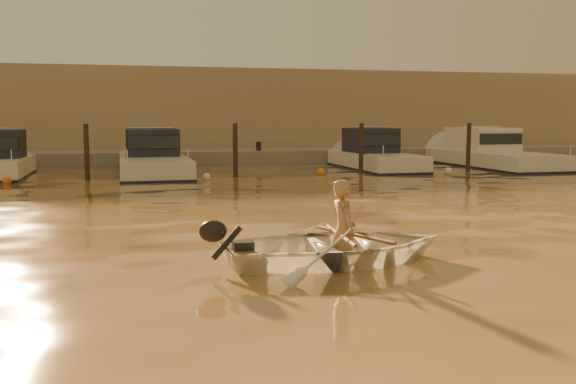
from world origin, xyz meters
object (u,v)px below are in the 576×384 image
object	(u,v)px
moored_boat_2	(153,158)
waterfront_building	(199,114)
moored_boat_1	(1,160)
moored_boat_5	(491,153)
dinghy	(337,247)
person	(343,231)
moored_boat_4	(376,155)

from	to	relation	value
moored_boat_2	waterfront_building	bearing A→B (deg)	74.20
moored_boat_1	moored_boat_2	size ratio (longest dim) A/B	0.68
moored_boat_1	moored_boat_5	bearing A→B (deg)	0.00
moored_boat_1	moored_boat_5	size ratio (longest dim) A/B	0.63
dinghy	person	xyz separation A→B (m)	(0.10, 0.00, 0.24)
moored_boat_4	moored_boat_1	bearing A→B (deg)	180.00
person	waterfront_building	distance (m)	27.74
moored_boat_2	dinghy	bearing A→B (deg)	-83.28
moored_boat_4	moored_boat_5	xyz separation A→B (m)	(5.61, 0.00, 0.00)
person	moored_boat_4	xyz separation A→B (m)	(7.36, 16.65, 0.14)
moored_boat_5	person	bearing A→B (deg)	-127.93
dinghy	moored_boat_1	size ratio (longest dim) A/B	0.61
dinghy	moored_boat_2	bearing A→B (deg)	4.27
moored_boat_1	moored_boat_2	world-z (taller)	same
person	moored_boat_5	distance (m)	21.11
person	moored_boat_2	size ratio (longest dim) A/B	0.19
waterfront_building	dinghy	bearing A→B (deg)	-92.38
moored_boat_4	waterfront_building	world-z (taller)	waterfront_building
moored_boat_1	dinghy	bearing A→B (deg)	-65.63
waterfront_building	moored_boat_1	bearing A→B (deg)	-128.32
moored_boat_2	moored_boat_1	bearing A→B (deg)	180.00
dinghy	person	size ratio (longest dim) A/B	2.22
moored_boat_5	waterfront_building	distance (m)	16.32
moored_boat_1	moored_boat_4	size ratio (longest dim) A/B	0.81
moored_boat_1	waterfront_building	world-z (taller)	waterfront_building
person	moored_boat_1	size ratio (longest dim) A/B	0.28
dinghy	waterfront_building	world-z (taller)	waterfront_building
moored_boat_2	waterfront_building	world-z (taller)	waterfront_building
person	moored_boat_1	world-z (taller)	moored_boat_1
moored_boat_2	moored_boat_4	size ratio (longest dim) A/B	1.20
dinghy	moored_boat_5	bearing A→B (deg)	-40.58
dinghy	person	distance (m)	0.26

